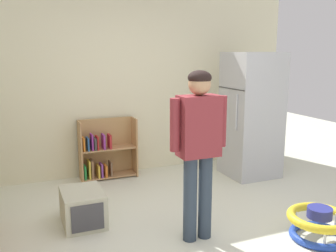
{
  "coord_description": "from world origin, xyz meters",
  "views": [
    {
      "loc": [
        -1.55,
        -2.92,
        1.78
      ],
      "look_at": [
        -0.08,
        0.63,
        1.01
      ],
      "focal_mm": 39.55,
      "sensor_mm": 36.0,
      "label": 1
    }
  ],
  "objects_px": {
    "refrigerator": "(251,115)",
    "bookshelf": "(104,153)",
    "standing_person": "(199,140)",
    "pet_carrier": "(83,207)",
    "baby_walker": "(319,223)"
  },
  "relations": [
    {
      "from": "standing_person",
      "to": "pet_carrier",
      "type": "relative_size",
      "value": 2.94
    },
    {
      "from": "pet_carrier",
      "to": "refrigerator",
      "type": "bearing_deg",
      "value": 15.12
    },
    {
      "from": "baby_walker",
      "to": "pet_carrier",
      "type": "height_order",
      "value": "pet_carrier"
    },
    {
      "from": "refrigerator",
      "to": "bookshelf",
      "type": "xyz_separation_m",
      "value": [
        -2.0,
        0.68,
        -0.53
      ]
    },
    {
      "from": "refrigerator",
      "to": "standing_person",
      "type": "relative_size",
      "value": 1.1
    },
    {
      "from": "pet_carrier",
      "to": "bookshelf",
      "type": "bearing_deg",
      "value": 68.24
    },
    {
      "from": "refrigerator",
      "to": "pet_carrier",
      "type": "bearing_deg",
      "value": -164.88
    },
    {
      "from": "standing_person",
      "to": "pet_carrier",
      "type": "bearing_deg",
      "value": 142.6
    },
    {
      "from": "baby_walker",
      "to": "pet_carrier",
      "type": "relative_size",
      "value": 1.09
    },
    {
      "from": "refrigerator",
      "to": "bookshelf",
      "type": "bearing_deg",
      "value": 161.33
    },
    {
      "from": "refrigerator",
      "to": "pet_carrier",
      "type": "relative_size",
      "value": 3.22
    },
    {
      "from": "bookshelf",
      "to": "baby_walker",
      "type": "relative_size",
      "value": 1.41
    },
    {
      "from": "bookshelf",
      "to": "pet_carrier",
      "type": "distance_m",
      "value": 1.48
    },
    {
      "from": "bookshelf",
      "to": "pet_carrier",
      "type": "relative_size",
      "value": 1.54
    },
    {
      "from": "bookshelf",
      "to": "baby_walker",
      "type": "xyz_separation_m",
      "value": [
        1.5,
        -2.56,
        -0.21
      ]
    }
  ]
}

